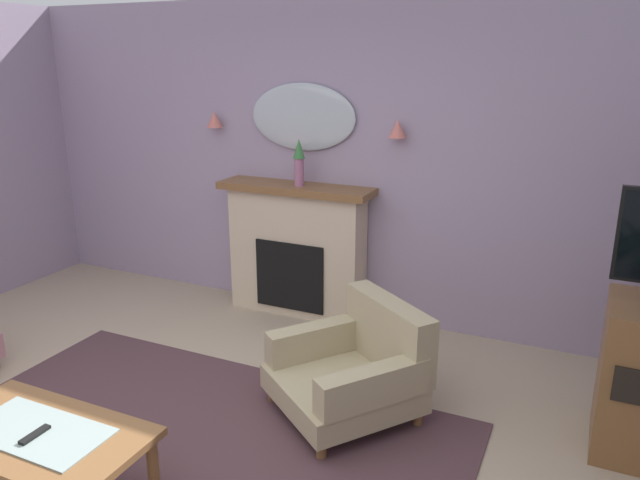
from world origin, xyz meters
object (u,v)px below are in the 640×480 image
at_px(wall_mirror, 302,117).
at_px(tv_remote, 35,435).
at_px(wall_sconce_right, 398,129).
at_px(armchair_near_fireplace, 356,367).
at_px(fireplace, 296,251).
at_px(mantel_vase_centre, 299,160).
at_px(wall_sconce_left, 214,119).
at_px(coffee_table, 39,442).

distance_m(wall_mirror, tv_remote, 3.17).
xyz_separation_m(wall_sconce_right, armchair_near_fireplace, (0.21, -1.34, -1.35)).
bearing_deg(fireplace, mantel_vase_centre, -29.53).
relative_size(wall_mirror, wall_sconce_right, 6.86).
height_order(fireplace, armchair_near_fireplace, fireplace).
xyz_separation_m(fireplace, wall_mirror, (0.00, 0.14, 1.14)).
bearing_deg(armchair_near_fireplace, fireplace, 130.31).
height_order(mantel_vase_centre, wall_sconce_right, wall_sconce_right).
bearing_deg(wall_sconce_right, wall_sconce_left, 180.00).
bearing_deg(armchair_near_fireplace, tv_remote, -124.87).
height_order(wall_sconce_right, coffee_table, wall_sconce_right).
relative_size(coffee_table, armchair_near_fireplace, 0.97).
bearing_deg(wall_sconce_left, coffee_table, -73.84).
xyz_separation_m(fireplace, armchair_near_fireplace, (1.06, -1.24, -0.27)).
height_order(wall_sconce_left, armchair_near_fireplace, wall_sconce_left).
bearing_deg(coffee_table, fireplace, 89.33).
xyz_separation_m(wall_mirror, coffee_table, (-0.03, -2.87, -1.33)).
bearing_deg(coffee_table, wall_sconce_right, 72.65).
height_order(fireplace, coffee_table, fireplace).
xyz_separation_m(wall_sconce_right, tv_remote, (-0.86, -2.86, -1.21)).
xyz_separation_m(wall_sconce_right, coffee_table, (-0.88, -2.82, -1.28)).
relative_size(mantel_vase_centre, wall_mirror, 0.41).
height_order(mantel_vase_centre, armchair_near_fireplace, mantel_vase_centre).
distance_m(fireplace, coffee_table, 2.74).
height_order(coffee_table, armchair_near_fireplace, armchair_near_fireplace).
relative_size(fireplace, wall_sconce_right, 9.71).
height_order(wall_mirror, coffee_table, wall_mirror).
bearing_deg(wall_mirror, mantel_vase_centre, -73.61).
relative_size(wall_sconce_right, tv_remote, 0.88).
xyz_separation_m(wall_sconce_left, wall_sconce_right, (1.70, 0.00, 0.00)).
distance_m(coffee_table, armchair_near_fireplace, 1.84).
distance_m(fireplace, wall_sconce_right, 1.38).
relative_size(fireplace, wall_sconce_left, 9.71).
bearing_deg(wall_mirror, wall_sconce_left, -176.63).
relative_size(wall_mirror, wall_sconce_left, 6.86).
distance_m(wall_sconce_right, tv_remote, 3.22).
bearing_deg(wall_sconce_right, fireplace, -173.84).
relative_size(mantel_vase_centre, armchair_near_fireplace, 0.34).
bearing_deg(mantel_vase_centre, tv_remote, -91.18).
relative_size(wall_mirror, tv_remote, 6.00).
height_order(coffee_table, tv_remote, tv_remote).
relative_size(fireplace, mantel_vase_centre, 3.47).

